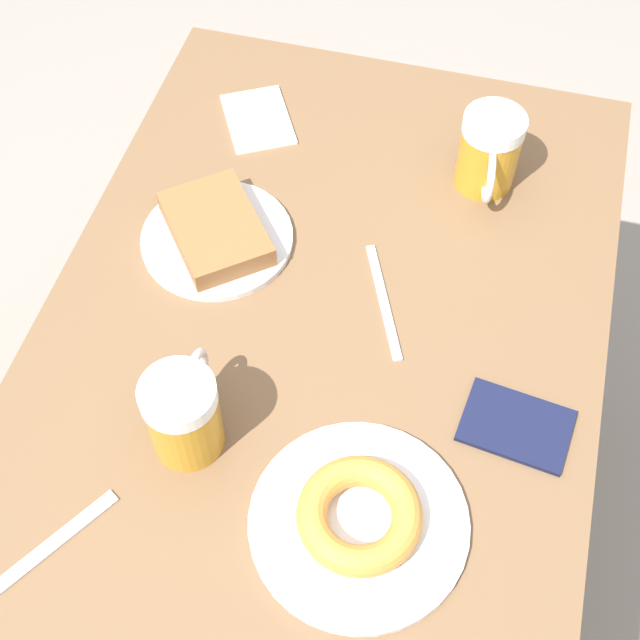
# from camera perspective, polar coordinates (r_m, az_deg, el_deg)

# --- Properties ---
(ground_plane) EXTENTS (8.00, 8.00, 0.00)m
(ground_plane) POSITION_cam_1_polar(r_m,az_deg,el_deg) (1.78, -0.00, -13.68)
(ground_plane) COLOR gray
(table) EXTENTS (0.71, 1.05, 0.72)m
(table) POSITION_cam_1_polar(r_m,az_deg,el_deg) (1.18, -0.00, -2.33)
(table) COLOR brown
(table) RESTS_ON ground_plane
(plate_with_cake) EXTENTS (0.21, 0.21, 0.04)m
(plate_with_cake) POSITION_cam_1_polar(r_m,az_deg,el_deg) (1.21, -6.66, 5.56)
(plate_with_cake) COLOR silver
(plate_with_cake) RESTS_ON table
(plate_with_donut) EXTENTS (0.24, 0.24, 0.04)m
(plate_with_donut) POSITION_cam_1_polar(r_m,az_deg,el_deg) (0.99, 2.52, -12.58)
(plate_with_donut) COLOR silver
(plate_with_donut) RESTS_ON table
(beer_mug_left) EXTENTS (0.09, 0.13, 0.12)m
(beer_mug_left) POSITION_cam_1_polar(r_m,az_deg,el_deg) (1.26, 10.77, 10.52)
(beer_mug_left) COLOR #C68C23
(beer_mug_left) RESTS_ON table
(beer_mug_center) EXTENTS (0.09, 0.13, 0.12)m
(beer_mug_center) POSITION_cam_1_polar(r_m,az_deg,el_deg) (1.01, -8.70, -5.92)
(beer_mug_center) COLOR #C68C23
(beer_mug_center) RESTS_ON table
(napkin_folded) EXTENTS (0.14, 0.16, 0.00)m
(napkin_folded) POSITION_cam_1_polar(r_m,az_deg,el_deg) (1.37, -3.99, 12.70)
(napkin_folded) COLOR white
(napkin_folded) RESTS_ON table
(fork) EXTENTS (0.08, 0.17, 0.00)m
(fork) POSITION_cam_1_polar(r_m,az_deg,el_deg) (1.15, 4.08, 1.22)
(fork) COLOR silver
(fork) RESTS_ON table
(knife) EXTENTS (0.12, 0.17, 0.00)m
(knife) POSITION_cam_1_polar(r_m,az_deg,el_deg) (1.04, -17.42, -14.06)
(knife) COLOR silver
(knife) RESTS_ON table
(passport_near_edge) EXTENTS (0.14, 0.10, 0.01)m
(passport_near_edge) POSITION_cam_1_polar(r_m,az_deg,el_deg) (1.08, 12.44, -6.62)
(passport_near_edge) COLOR #141938
(passport_near_edge) RESTS_ON table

